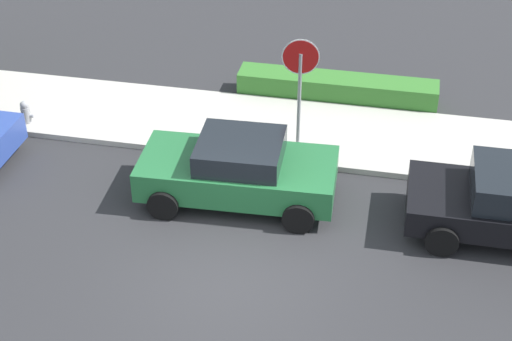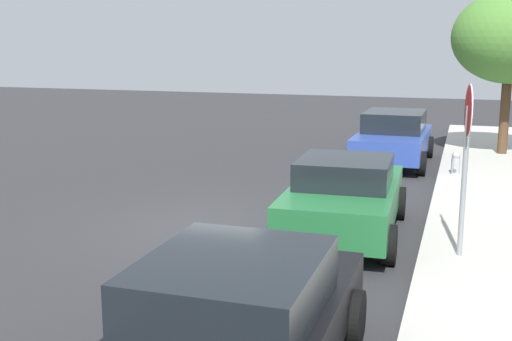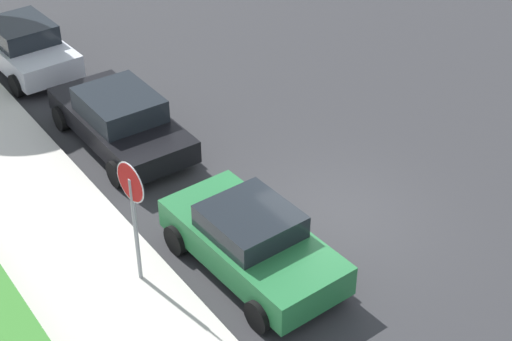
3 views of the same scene
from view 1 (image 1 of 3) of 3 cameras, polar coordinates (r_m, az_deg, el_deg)
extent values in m
plane|color=#2D2D30|center=(14.58, -2.01, -7.71)|extent=(60.00, 60.00, 0.00)
cube|color=beige|center=(18.67, 1.68, 3.00)|extent=(32.00, 2.83, 0.14)
cylinder|color=gray|center=(17.32, 3.15, 4.78)|extent=(0.08, 0.08, 2.48)
cylinder|color=white|center=(16.78, 3.27, 8.25)|extent=(0.81, 0.12, 0.81)
cylinder|color=red|center=(16.78, 3.27, 8.25)|extent=(0.76, 0.12, 0.76)
cube|color=#236B38|center=(16.12, -1.33, -0.21)|extent=(4.09, 1.97, 0.64)
cube|color=black|center=(15.81, -1.15, 1.43)|extent=(1.77, 1.65, 0.47)
cylinder|color=black|center=(16.88, 3.80, 0.21)|extent=(0.65, 0.25, 0.64)
cylinder|color=black|center=(15.43, 3.10, -3.46)|extent=(0.65, 0.25, 0.64)
cylinder|color=black|center=(17.28, -5.25, 1.02)|extent=(0.65, 0.25, 0.64)
cylinder|color=black|center=(15.86, -6.76, -2.49)|extent=(0.65, 0.25, 0.64)
cylinder|color=black|center=(16.76, 13.37, -1.03)|extent=(0.64, 0.22, 0.64)
cylinder|color=black|center=(15.27, 13.36, -4.97)|extent=(0.64, 0.22, 0.64)
cylinder|color=black|center=(18.97, -18.00, 2.62)|extent=(0.64, 0.23, 0.64)
cylinder|color=#A5A5A8|center=(19.54, -16.35, 3.73)|extent=(0.22, 0.22, 0.55)
sphere|color=#A5A5A8|center=(19.38, -16.50, 4.59)|extent=(0.21, 0.21, 0.21)
cylinder|color=#A5A5A8|center=(19.44, -15.98, 3.84)|extent=(0.08, 0.09, 0.09)
cube|color=#387A2D|center=(20.01, 5.91, 5.93)|extent=(5.02, 0.81, 0.64)
camera|label=2|loc=(18.05, 37.16, 6.65)|focal=45.00mm
camera|label=3|loc=(23.49, -25.69, 33.46)|focal=55.00mm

